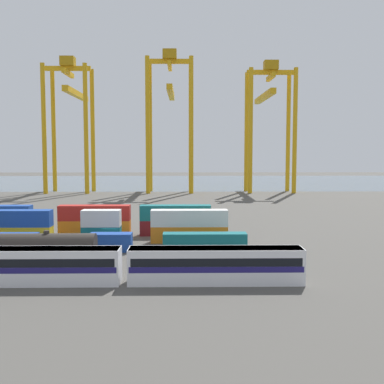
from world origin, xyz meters
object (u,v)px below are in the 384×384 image
at_px(shipping_container_16, 95,228).
at_px(gantry_crane_west, 71,111).
at_px(passenger_train, 32,264).
at_px(gantry_crane_central, 170,108).
at_px(gantry_crane_east, 269,112).
at_px(shipping_container_14, 14,228).

height_order(shipping_container_16, gantry_crane_west, gantry_crane_west).
height_order(passenger_train, gantry_crane_central, gantry_crane_central).
distance_m(gantry_crane_west, gantry_crane_east, 70.49).
distance_m(shipping_container_16, gantry_crane_east, 103.37).
xyz_separation_m(shipping_container_14, gantry_crane_east, (59.39, 88.79, 26.96)).
xyz_separation_m(shipping_container_14, gantry_crane_central, (24.15, 88.43, 28.60)).
relative_size(passenger_train, gantry_crane_central, 1.19).
bearing_deg(passenger_train, gantry_crane_central, 84.46).
distance_m(shipping_container_14, gantry_crane_central, 96.02).
bearing_deg(gantry_crane_west, gantry_crane_central, -0.03).
bearing_deg(gantry_crane_east, shipping_container_16, -117.16).
bearing_deg(shipping_container_14, gantry_crane_west, 97.15).
bearing_deg(passenger_train, gantry_crane_west, 101.41).
xyz_separation_m(passenger_train, shipping_container_14, (-12.71, 29.50, -0.84)).
height_order(passenger_train, gantry_crane_west, gantry_crane_west).
bearing_deg(gantry_crane_central, gantry_crane_west, 179.97).
bearing_deg(gantry_crane_west, gantry_crane_east, 0.28).
bearing_deg(shipping_container_14, gantry_crane_east, 56.22).
bearing_deg(gantry_crane_central, gantry_crane_east, 0.58).
bearing_deg(gantry_crane_central, shipping_container_14, -105.27).
xyz_separation_m(passenger_train, gantry_crane_central, (11.44, 117.93, 27.76)).
bearing_deg(shipping_container_16, gantry_crane_central, 83.35).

